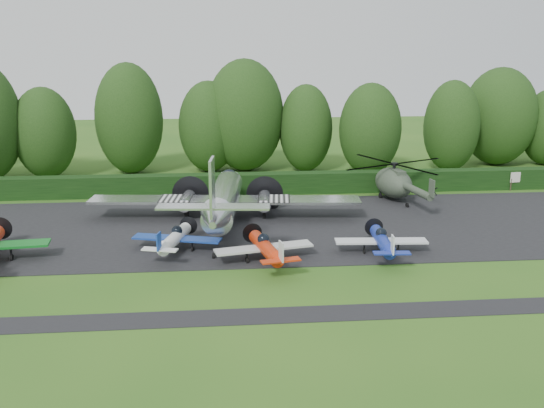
{
  "coord_description": "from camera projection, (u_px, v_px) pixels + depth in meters",
  "views": [
    {
      "loc": [
        0.09,
        -35.87,
        14.41
      ],
      "look_at": [
        3.9,
        7.85,
        2.5
      ],
      "focal_mm": 40.0,
      "sensor_mm": 36.0,
      "label": 1
    }
  ],
  "objects": [
    {
      "name": "light_plane_orange",
      "position": [
        266.0,
        248.0,
        40.25
      ],
      "size": [
        6.68,
        7.02,
        2.57
      ],
      "rotation": [
        0.0,
        0.0,
        -0.22
      ],
      "color": "red",
      "rests_on": "ground"
    },
    {
      "name": "tree_3",
      "position": [
        209.0,
        127.0,
        67.46
      ],
      "size": [
        6.71,
        6.71,
        10.15
      ],
      "color": "black",
      "rests_on": "ground"
    },
    {
      "name": "transport_plane",
      "position": [
        224.0,
        200.0,
        48.67
      ],
      "size": [
        22.33,
        17.12,
        7.16
      ],
      "rotation": [
        0.0,
        0.0,
        0.09
      ],
      "color": "silver",
      "rests_on": "ground"
    },
    {
      "name": "tree_1",
      "position": [
        499.0,
        117.0,
        71.06
      ],
      "size": [
        8.61,
        8.61,
        11.43
      ],
      "color": "black",
      "rests_on": "ground"
    },
    {
      "name": "tree_11",
      "position": [
        44.0,
        133.0,
        64.21
      ],
      "size": [
        6.53,
        6.53,
        9.73
      ],
      "color": "black",
      "rests_on": "ground"
    },
    {
      "name": "hedgerow",
      "position": [
        220.0,
        194.0,
        58.44
      ],
      "size": [
        90.0,
        1.6,
        2.0
      ],
      "primitive_type": "cube",
      "color": "black",
      "rests_on": "ground"
    },
    {
      "name": "helicopter",
      "position": [
        394.0,
        180.0,
        55.94
      ],
      "size": [
        10.87,
        12.72,
        3.5
      ],
      "rotation": [
        0.0,
        0.0,
        -0.18
      ],
      "color": "#343F31",
      "rests_on": "ground"
    },
    {
      "name": "taxiway_verge",
      "position": [
        222.0,
        318.0,
        32.48
      ],
      "size": [
        70.0,
        2.0,
        0.0
      ],
      "primitive_type": "cube",
      "color": "black",
      "rests_on": "ground"
    },
    {
      "name": "apron",
      "position": [
        221.0,
        228.0,
        47.86
      ],
      "size": [
        70.0,
        18.0,
        0.01
      ],
      "primitive_type": "cube",
      "color": "black",
      "rests_on": "ground"
    },
    {
      "name": "tree_7",
      "position": [
        306.0,
        128.0,
        67.64
      ],
      "size": [
        5.95,
        5.95,
        9.76
      ],
      "color": "black",
      "rests_on": "ground"
    },
    {
      "name": "light_plane_white",
      "position": [
        175.0,
        238.0,
        42.34
      ],
      "size": [
        6.31,
        6.64,
        2.43
      ],
      "rotation": [
        0.0,
        0.0,
        0.26
      ],
      "color": "white",
      "rests_on": "ground"
    },
    {
      "name": "tree_9",
      "position": [
        370.0,
        129.0,
        65.79
      ],
      "size": [
        6.73,
        6.73,
        10.04
      ],
      "color": "black",
      "rests_on": "ground"
    },
    {
      "name": "tree_2",
      "position": [
        245.0,
        116.0,
        67.69
      ],
      "size": [
        8.74,
        8.74,
        12.5
      ],
      "color": "black",
      "rests_on": "ground"
    },
    {
      "name": "sign_board",
      "position": [
        525.0,
        177.0,
        60.01
      ],
      "size": [
        3.24,
        0.12,
        1.82
      ],
      "rotation": [
        0.0,
        0.0,
        -0.2
      ],
      "color": "#3F3326",
      "rests_on": "ground"
    },
    {
      "name": "tree_0",
      "position": [
        452.0,
        126.0,
        67.71
      ],
      "size": [
        6.19,
        6.19,
        10.2
      ],
      "color": "black",
      "rests_on": "ground"
    },
    {
      "name": "ground",
      "position": [
        221.0,
        276.0,
        38.25
      ],
      "size": [
        160.0,
        160.0,
        0.0
      ],
      "primitive_type": "plane",
      "color": "#265919",
      "rests_on": "ground"
    },
    {
      "name": "light_plane_blue",
      "position": [
        382.0,
        241.0,
        41.73
      ],
      "size": [
        6.39,
        6.72,
        2.45
      ],
      "rotation": [
        0.0,
        0.0,
        0.07
      ],
      "color": "navy",
      "rests_on": "ground"
    },
    {
      "name": "tree_10",
      "position": [
        129.0,
        119.0,
        66.26
      ],
      "size": [
        7.36,
        7.36,
        12.15
      ],
      "color": "black",
      "rests_on": "ground"
    }
  ]
}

